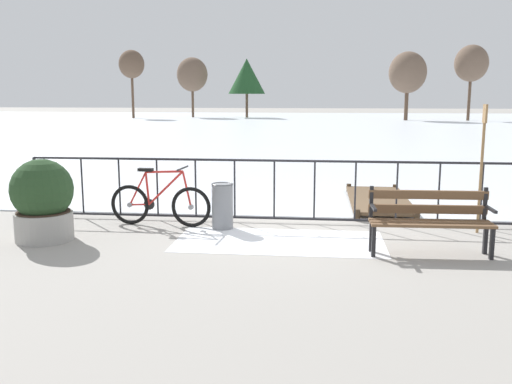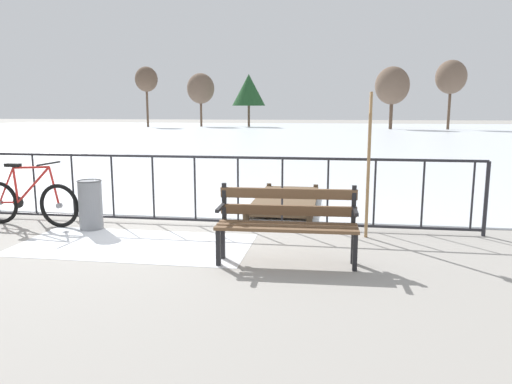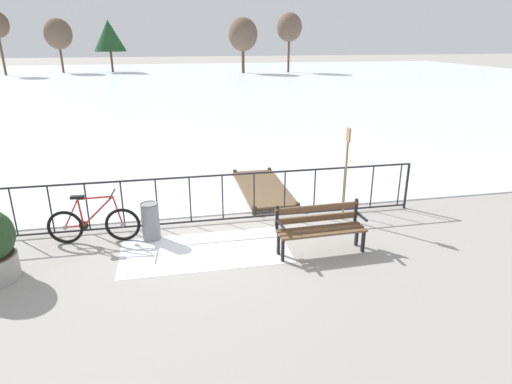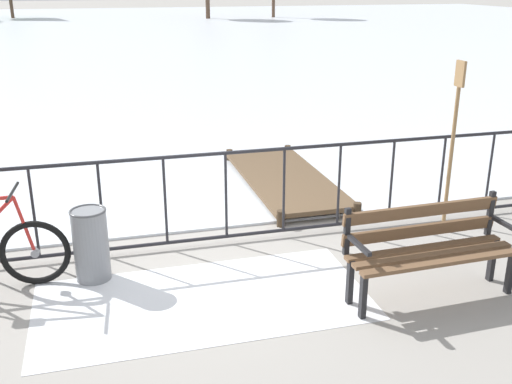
# 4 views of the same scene
# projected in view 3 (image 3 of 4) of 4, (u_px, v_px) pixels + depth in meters

# --- Properties ---
(ground_plane) EXTENTS (160.00, 160.00, 0.00)m
(ground_plane) POSITION_uv_depth(u_px,v_px,m) (208.00, 224.00, 9.07)
(ground_plane) COLOR #9E9991
(frozen_pond) EXTENTS (80.00, 56.00, 0.03)m
(frozen_pond) POSITION_uv_depth(u_px,v_px,m) (174.00, 84.00, 35.24)
(frozen_pond) COLOR silver
(frozen_pond) RESTS_ON ground
(snow_patch) EXTENTS (3.04, 1.51, 0.01)m
(snow_patch) POSITION_uv_depth(u_px,v_px,m) (205.00, 251.00, 7.93)
(snow_patch) COLOR white
(snow_patch) RESTS_ON ground
(railing_fence) EXTENTS (9.06, 0.06, 1.07)m
(railing_fence) POSITION_uv_depth(u_px,v_px,m) (206.00, 199.00, 8.88)
(railing_fence) COLOR #232328
(railing_fence) RESTS_ON ground
(bicycle_near_railing) EXTENTS (1.71, 0.52, 0.97)m
(bicycle_near_railing) POSITION_uv_depth(u_px,v_px,m) (94.00, 224.00, 8.16)
(bicycle_near_railing) COLOR black
(bicycle_near_railing) RESTS_ON ground
(park_bench) EXTENTS (1.62, 0.53, 0.89)m
(park_bench) POSITION_uv_depth(u_px,v_px,m) (320.00, 225.00, 7.77)
(park_bench) COLOR brown
(park_bench) RESTS_ON ground
(trash_bin) EXTENTS (0.35, 0.35, 0.73)m
(trash_bin) POSITION_uv_depth(u_px,v_px,m) (151.00, 221.00, 8.28)
(trash_bin) COLOR gray
(trash_bin) RESTS_ON ground
(oar_upright) EXTENTS (0.04, 0.16, 1.98)m
(oar_upright) POSITION_uv_depth(u_px,v_px,m) (346.00, 168.00, 8.91)
(oar_upright) COLOR #937047
(oar_upright) RESTS_ON ground
(wooden_dock) EXTENTS (1.10, 2.88, 0.20)m
(wooden_dock) POSITION_uv_depth(u_px,v_px,m) (263.00, 188.00, 10.88)
(wooden_dock) COLOR brown
(wooden_dock) RESTS_ON ground
(tree_far_west) EXTENTS (2.65, 2.65, 6.04)m
(tree_far_west) POSITION_uv_depth(u_px,v_px,m) (289.00, 27.00, 45.37)
(tree_far_west) COLOR brown
(tree_far_west) RESTS_ON ground
(tree_west_mid) EXTENTS (2.82, 2.82, 5.48)m
(tree_west_mid) POSITION_uv_depth(u_px,v_px,m) (58.00, 34.00, 44.94)
(tree_west_mid) COLOR brown
(tree_west_mid) RESTS_ON ground
(tree_centre) EXTENTS (3.02, 3.02, 5.54)m
(tree_centre) POSITION_uv_depth(u_px,v_px,m) (243.00, 35.00, 44.53)
(tree_centre) COLOR brown
(tree_centre) RESTS_ON ground
(tree_east_mid) EXTENTS (3.37, 3.37, 5.33)m
(tree_east_mid) POSITION_uv_depth(u_px,v_px,m) (109.00, 36.00, 45.81)
(tree_east_mid) COLOR brown
(tree_east_mid) RESTS_ON ground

